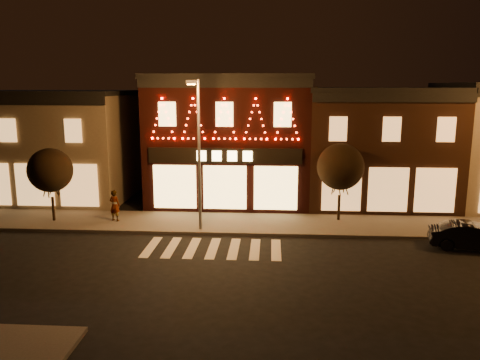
# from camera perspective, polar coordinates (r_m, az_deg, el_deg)

# --- Properties ---
(ground) EXTENTS (120.00, 120.00, 0.00)m
(ground) POSITION_cam_1_polar(r_m,az_deg,el_deg) (19.22, -4.73, -12.13)
(ground) COLOR black
(ground) RESTS_ON ground
(sidewalk_far) EXTENTS (44.00, 4.00, 0.15)m
(sidewalk_far) POSITION_cam_1_polar(r_m,az_deg,el_deg) (26.54, 2.11, -5.26)
(sidewalk_far) COLOR #47423D
(sidewalk_far) RESTS_ON ground
(building_left) EXTENTS (12.20, 8.28, 7.30)m
(building_left) POSITION_cam_1_polar(r_m,az_deg,el_deg) (35.36, -22.68, 3.96)
(building_left) COLOR #716450
(building_left) RESTS_ON ground
(building_pulp) EXTENTS (10.20, 8.34, 8.30)m
(building_pulp) POSITION_cam_1_polar(r_m,az_deg,el_deg) (31.72, -1.14, 5.00)
(building_pulp) COLOR black
(building_pulp) RESTS_ON ground
(building_right_a) EXTENTS (9.20, 8.28, 7.50)m
(building_right_a) POSITION_cam_1_polar(r_m,az_deg,el_deg) (32.39, 15.90, 3.99)
(building_right_a) COLOR #361E13
(building_right_a) RESTS_ON ground
(streetlamp_mid) EXTENTS (0.50, 1.78, 7.78)m
(streetlamp_mid) POSITION_cam_1_polar(r_m,az_deg,el_deg) (24.27, -5.05, 4.35)
(streetlamp_mid) COLOR #59595E
(streetlamp_mid) RESTS_ON sidewalk_far
(tree_left) EXTENTS (2.45, 2.45, 4.10)m
(tree_left) POSITION_cam_1_polar(r_m,az_deg,el_deg) (28.31, -21.80, 1.09)
(tree_left) COLOR black
(tree_left) RESTS_ON sidewalk_far
(tree_right) EXTENTS (2.60, 2.60, 4.35)m
(tree_right) POSITION_cam_1_polar(r_m,az_deg,el_deg) (26.97, 11.96, 1.56)
(tree_right) COLOR black
(tree_right) RESTS_ON sidewalk_far
(dark_sedan) EXTENTS (4.06, 2.09, 1.27)m
(dark_sedan) POSITION_cam_1_polar(r_m,az_deg,el_deg) (25.08, 26.10, -6.10)
(dark_sedan) COLOR black
(dark_sedan) RESTS_ON ground
(pedestrian) EXTENTS (0.74, 0.60, 1.76)m
(pedestrian) POSITION_cam_1_polar(r_m,az_deg,el_deg) (27.54, -14.80, -2.97)
(pedestrian) COLOR gray
(pedestrian) RESTS_ON sidewalk_far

